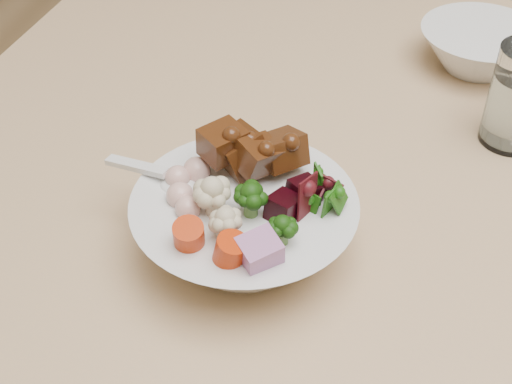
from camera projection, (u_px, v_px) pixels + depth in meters
food_bowl at (246, 222)px, 0.60m from camera, size 0.19×0.19×0.10m
soup_spoon at (168, 181)px, 0.60m from camera, size 0.09×0.04×0.02m
side_bowl at (479, 49)px, 0.83m from camera, size 0.14×0.14×0.05m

